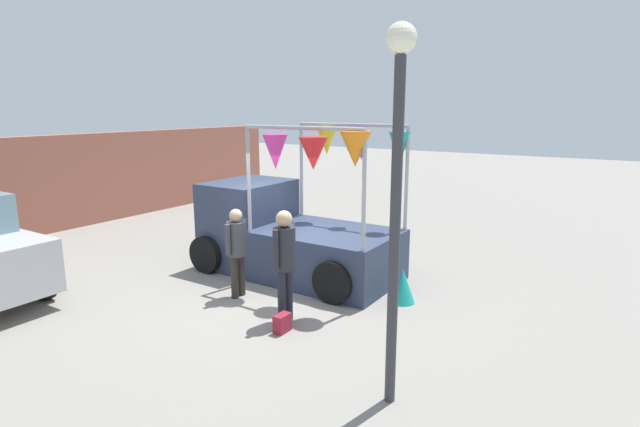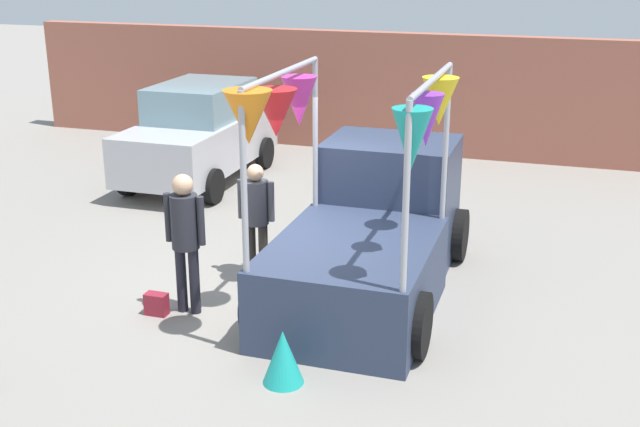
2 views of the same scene
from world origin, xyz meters
The scene contains 8 objects.
ground_plane centered at (0.00, 0.00, 0.00)m, with size 60.00×60.00×0.00m, color gray.
vendor_truck centered at (1.08, 0.59, 0.88)m, with size 2.37×4.14×3.03m.
person_customer centered at (-0.91, -0.86, 1.09)m, with size 0.53×0.34×1.80m.
person_vendor centered at (-0.52, 0.48, 0.97)m, with size 0.53×0.34×1.61m.
handbag centered at (-1.26, -1.06, 0.14)m, with size 0.28×0.16×0.28m, color maroon.
street_lamp centered at (-2.03, -3.19, 2.70)m, with size 0.32×0.32×4.17m.
brick_boundary_wall centered at (0.00, 7.99, 1.30)m, with size 18.00×0.36×2.60m, color #9E5947.
folded_kite_bundle_teal centered at (0.81, -2.11, 0.30)m, with size 0.44×0.44×0.60m, color teal.
Camera 1 is at (-6.86, -5.33, 3.35)m, focal length 28.00 mm.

